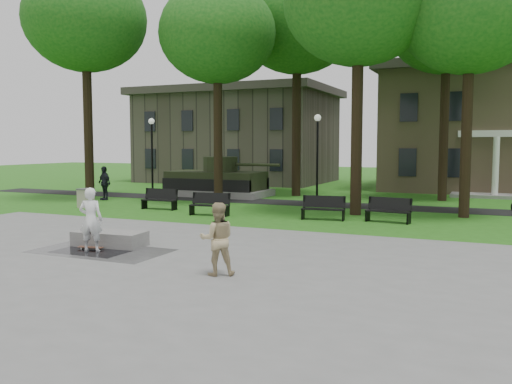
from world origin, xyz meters
TOP-DOWN VIEW (x-y plane):
  - ground at (0.00, 0.00)m, footprint 120.00×120.00m
  - plaza at (0.00, -5.00)m, footprint 22.00×16.00m
  - footpath at (0.00, 12.00)m, footprint 44.00×2.60m
  - building_right at (10.00, 26.00)m, footprint 17.00×12.00m
  - building_left at (-11.00, 26.50)m, footprint 15.00×10.00m
  - tree_0 at (-12.00, 9.00)m, footprint 6.80×6.80m
  - tree_1 at (-4.50, 10.50)m, footprint 6.20×6.20m
  - tree_2 at (3.50, 8.50)m, footprint 6.60×6.60m
  - tree_3 at (8.00, 9.50)m, footprint 6.00×6.00m
  - tree_4 at (-2.00, 16.00)m, footprint 7.20×7.20m
  - tree_5 at (6.50, 16.50)m, footprint 6.40×6.40m
  - lamp_left at (-10.00, 12.30)m, footprint 0.36×0.36m
  - lamp_mid at (0.50, 12.30)m, footprint 0.36×0.36m
  - tank_monument at (-6.46, 14.00)m, footprint 7.45×3.40m
  - puddle at (-1.55, -3.06)m, footprint 2.20×1.20m
  - concrete_block at (-1.63, -2.10)m, footprint 2.28×1.18m
  - skateboard at (-1.79, -2.79)m, footprint 0.80×0.31m
  - skateboarder at (-1.55, -3.03)m, footprint 0.80×0.65m
  - friend_watching at (3.17, -4.08)m, footprint 1.07×1.01m
  - pedestrian_walker at (-11.09, 9.15)m, footprint 1.22×0.82m
  - park_bench_0 at (-5.68, 6.69)m, footprint 1.81×0.56m
  - park_bench_1 at (-2.34, 5.65)m, footprint 1.83×0.69m
  - park_bench_2 at (2.67, 6.33)m, footprint 1.84×0.74m
  - park_bench_3 at (5.28, 6.68)m, footprint 1.85×0.77m
  - trash_bin at (-9.45, 5.74)m, footprint 0.72×0.72m

SIDE VIEW (x-z plane):
  - ground at x=0.00m, z-range 0.00..0.00m
  - footpath at x=0.00m, z-range 0.00..0.01m
  - plaza at x=0.00m, z-range 0.00..0.02m
  - puddle at x=-1.55m, z-range 0.02..0.02m
  - skateboard at x=-1.79m, z-range 0.02..0.09m
  - concrete_block at x=-1.63m, z-range 0.02..0.47m
  - trash_bin at x=-9.45m, z-range 0.01..0.97m
  - park_bench_0 at x=-5.68m, z-range 0.02..1.02m
  - park_bench_1 at x=-2.34m, z-range 0.02..1.02m
  - park_bench_2 at x=2.67m, z-range 0.02..1.02m
  - park_bench_3 at x=5.28m, z-range 0.02..1.02m
  - tank_monument at x=-6.46m, z-range -0.34..2.06m
  - friend_watching at x=3.17m, z-range 0.02..1.77m
  - pedestrian_walker at x=-11.09m, z-range 0.00..1.92m
  - skateboarder at x=-1.55m, z-range 0.02..1.90m
  - lamp_left at x=-10.00m, z-range 0.43..5.16m
  - lamp_mid at x=0.50m, z-range 0.43..5.16m
  - building_left at x=-11.00m, z-range 0.00..7.20m
  - building_right at x=10.00m, z-range 0.04..8.64m
  - tree_3 at x=8.00m, z-range 3.00..14.19m
  - tree_1 at x=-4.50m, z-range 3.14..14.77m
  - tree_2 at x=3.50m, z-range 3.23..15.40m
  - tree_5 at x=6.50m, z-range 3.45..15.89m
  - tree_0 at x=-12.00m, z-range 3.54..16.51m
  - tree_4 at x=-2.00m, z-range 3.64..17.14m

